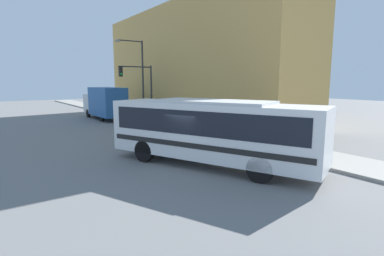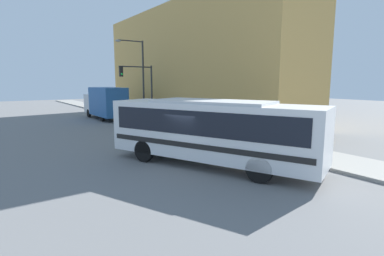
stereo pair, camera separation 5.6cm
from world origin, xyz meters
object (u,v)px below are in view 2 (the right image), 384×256
(fire_hydrant, at_px, (212,131))
(street_lamp, at_px, (140,74))
(parking_meter, at_px, (168,116))
(traffic_light_pole, at_px, (141,84))
(city_bus, at_px, (211,128))
(delivery_truck, at_px, (105,102))

(fire_hydrant, bearing_deg, street_lamp, 90.60)
(fire_hydrant, height_order, parking_meter, parking_meter)
(fire_hydrant, xyz_separation_m, traffic_light_pole, (-0.97, 9.36, 3.29))
(traffic_light_pole, xyz_separation_m, parking_meter, (0.97, -3.15, -2.75))
(city_bus, height_order, parking_meter, city_bus)
(city_bus, distance_m, fire_hydrant, 7.07)
(city_bus, distance_m, traffic_light_pole, 15.23)
(city_bus, xyz_separation_m, parking_meter, (4.43, 11.56, -0.78))
(street_lamp, bearing_deg, city_bus, -104.51)
(delivery_truck, relative_size, street_lamp, 0.99)
(parking_meter, distance_m, street_lamp, 6.29)
(city_bus, xyz_separation_m, delivery_truck, (2.08, 20.63, -0.01))
(city_bus, relative_size, delivery_truck, 1.36)
(delivery_truck, height_order, traffic_light_pole, traffic_light_pole)
(city_bus, bearing_deg, street_lamp, 52.93)
(fire_hydrant, distance_m, parking_meter, 6.23)
(delivery_truck, xyz_separation_m, fire_hydrant, (2.35, -15.28, -1.31))
(street_lamp, bearing_deg, fire_hydrant, -89.40)
(traffic_light_pole, bearing_deg, fire_hydrant, -84.09)
(fire_hydrant, height_order, traffic_light_pole, traffic_light_pole)
(delivery_truck, height_order, parking_meter, delivery_truck)
(delivery_truck, distance_m, traffic_light_pole, 6.40)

